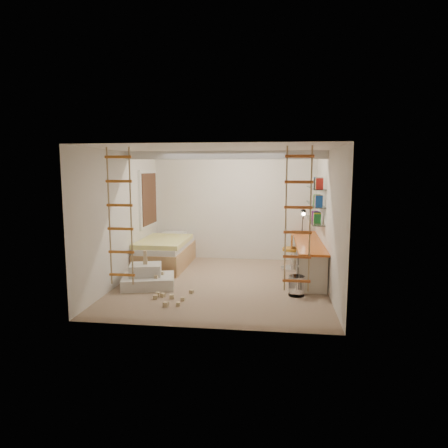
# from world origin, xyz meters

# --- Properties ---
(floor) EXTENTS (4.50, 4.50, 0.00)m
(floor) POSITION_xyz_m (0.00, 0.00, 0.00)
(floor) COLOR #92765E
(floor) RESTS_ON ground
(ceiling_beam) EXTENTS (4.00, 0.18, 0.16)m
(ceiling_beam) POSITION_xyz_m (0.00, 0.30, 2.52)
(ceiling_beam) COLOR white
(ceiling_beam) RESTS_ON ceiling
(window_frame) EXTENTS (0.06, 1.15, 1.35)m
(window_frame) POSITION_xyz_m (-1.97, 1.50, 1.55)
(window_frame) COLOR white
(window_frame) RESTS_ON wall_left
(window_blind) EXTENTS (0.02, 1.00, 1.20)m
(window_blind) POSITION_xyz_m (-1.93, 1.50, 1.55)
(window_blind) COLOR #4C2D1E
(window_blind) RESTS_ON window_frame
(rope_ladder_left) EXTENTS (0.41, 0.04, 2.13)m
(rope_ladder_left) POSITION_xyz_m (-1.35, -1.75, 1.52)
(rope_ladder_left) COLOR orange
(rope_ladder_left) RESTS_ON ceiling
(rope_ladder_right) EXTENTS (0.41, 0.04, 2.13)m
(rope_ladder_right) POSITION_xyz_m (1.35, -1.75, 1.52)
(rope_ladder_right) COLOR #BF5120
(rope_ladder_right) RESTS_ON ceiling
(waste_bin) EXTENTS (0.29, 0.29, 0.36)m
(waste_bin) POSITION_xyz_m (1.42, -0.58, 0.18)
(waste_bin) COLOR white
(waste_bin) RESTS_ON floor
(desk) EXTENTS (0.56, 2.80, 0.75)m
(desk) POSITION_xyz_m (1.72, 0.86, 0.40)
(desk) COLOR #C85517
(desk) RESTS_ON floor
(shelves) EXTENTS (0.25, 1.80, 0.71)m
(shelves) POSITION_xyz_m (1.87, 1.13, 1.50)
(shelves) COLOR white
(shelves) RESTS_ON wall_right
(bed) EXTENTS (1.02, 2.00, 0.69)m
(bed) POSITION_xyz_m (-1.48, 1.23, 0.33)
(bed) COLOR #AD7F51
(bed) RESTS_ON floor
(task_lamp) EXTENTS (0.14, 0.36, 0.57)m
(task_lamp) POSITION_xyz_m (1.67, 1.82, 1.14)
(task_lamp) COLOR black
(task_lamp) RESTS_ON desk
(swivel_chair) EXTENTS (0.51, 0.51, 0.80)m
(swivel_chair) POSITION_xyz_m (1.40, 1.30, 0.30)
(swivel_chair) COLOR #B57C22
(swivel_chair) RESTS_ON floor
(play_platform) EXTENTS (1.12, 0.96, 0.43)m
(play_platform) POSITION_xyz_m (-1.40, -0.38, 0.17)
(play_platform) COLOR silver
(play_platform) RESTS_ON floor
(toy_blocks) EXTENTS (1.21, 1.23, 0.70)m
(toy_blocks) POSITION_xyz_m (-1.02, -0.79, 0.20)
(toy_blocks) COLOR #CCB284
(toy_blocks) RESTS_ON floor
(books) EXTENTS (0.14, 0.64, 0.92)m
(books) POSITION_xyz_m (1.87, 1.13, 1.58)
(books) COLOR #1E722D
(books) RESTS_ON shelves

